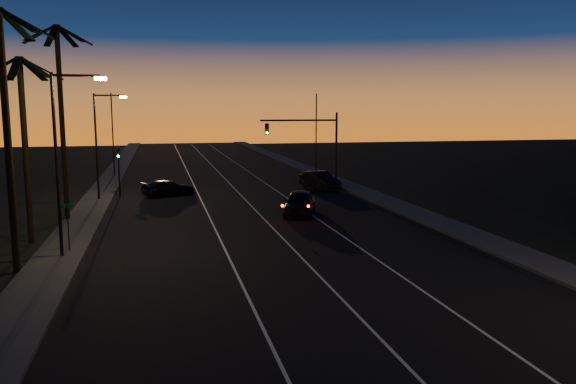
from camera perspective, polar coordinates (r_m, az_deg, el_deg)
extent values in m
cube|color=black|center=(39.74, -3.80, -2.15)|extent=(20.00, 170.00, 0.01)
cube|color=#333331|center=(39.56, -20.04, -2.58)|extent=(2.40, 170.00, 0.16)
cube|color=#333331|center=(42.92, 11.13, -1.40)|extent=(2.40, 170.00, 0.16)
cube|color=silver|center=(39.38, -8.11, -2.29)|extent=(0.12, 160.00, 0.01)
cube|color=silver|center=(39.82, -3.08, -2.10)|extent=(0.12, 160.00, 0.01)
cube|color=silver|center=(40.55, 1.79, -1.90)|extent=(0.12, 160.00, 0.01)
cylinder|color=black|center=(27.38, -26.57, 4.34)|extent=(0.32, 0.32, 11.50)
cube|color=black|center=(27.61, -25.02, 15.27)|extent=(2.18, 0.92, 1.18)
cube|color=black|center=(28.42, -25.93, 15.00)|extent=(1.25, 2.12, 1.18)
cube|color=black|center=(26.77, -25.82, 15.46)|extent=(1.95, 1.61, 1.18)
cylinder|color=black|center=(33.39, -25.11, 3.71)|extent=(0.32, 0.32, 10.00)
cube|color=black|center=(33.44, -23.74, 11.42)|extent=(2.18, 0.92, 1.18)
cube|color=black|center=(34.24, -24.52, 11.29)|extent=(1.25, 2.12, 1.18)
cube|color=black|center=(34.41, -26.05, 11.18)|extent=(1.34, 2.09, 1.18)
cube|color=black|center=(32.91, -27.26, 11.27)|extent=(1.90, 1.69, 1.18)
cube|color=black|center=(32.35, -25.95, 11.42)|extent=(0.45, 2.16, 1.18)
cube|color=black|center=(32.59, -24.36, 11.48)|extent=(1.95, 1.61, 1.18)
cylinder|color=black|center=(39.05, -21.96, 6.30)|extent=(0.32, 0.32, 12.50)
cube|color=black|center=(39.43, -20.85, 14.67)|extent=(2.18, 0.92, 1.18)
cube|color=black|center=(40.20, -21.57, 14.50)|extent=(1.25, 2.12, 1.18)
cube|color=black|center=(40.32, -22.91, 14.41)|extent=(1.34, 2.09, 1.18)
cube|color=black|center=(39.69, -23.91, 14.46)|extent=(2.18, 0.82, 1.18)
cube|color=black|center=(38.78, -23.82, 14.62)|extent=(1.90, 1.69, 1.18)
cube|color=black|center=(38.27, -22.65, 14.78)|extent=(0.45, 2.16, 1.18)
cube|color=black|center=(38.57, -21.31, 14.80)|extent=(1.95, 1.61, 1.18)
cylinder|color=black|center=(29.11, -22.43, 2.31)|extent=(0.16, 0.16, 9.00)
cylinder|color=black|center=(28.86, -20.73, 11.01)|extent=(2.20, 0.12, 0.12)
cube|color=#FFD966|center=(28.73, -18.51, 10.87)|extent=(0.55, 0.26, 0.16)
cylinder|color=black|center=(46.92, -18.89, 4.26)|extent=(0.16, 0.16, 8.50)
cylinder|color=black|center=(46.73, -17.77, 9.34)|extent=(2.20, 0.12, 0.12)
cube|color=#FFD966|center=(46.66, -16.40, 9.24)|extent=(0.55, 0.26, 0.16)
cylinder|color=black|center=(30.52, -21.43, -3.47)|extent=(0.06, 0.06, 2.60)
cube|color=#0D4E16|center=(30.32, -21.54, -1.34)|extent=(0.70, 0.03, 0.20)
cylinder|color=black|center=(51.19, 4.92, 4.15)|extent=(0.20, 0.20, 7.00)
cylinder|color=black|center=(50.09, 1.12, 7.29)|extent=(7.00, 0.16, 0.16)
cube|color=black|center=(49.49, -2.16, 6.41)|extent=(0.32, 0.28, 1.00)
sphere|color=black|center=(49.31, -2.13, 6.77)|extent=(0.20, 0.20, 0.20)
sphere|color=black|center=(49.32, -2.13, 6.40)|extent=(0.20, 0.20, 0.20)
sphere|color=#14FF59|center=(49.33, -2.12, 6.03)|extent=(0.20, 0.20, 0.20)
cylinder|color=black|center=(48.96, -16.79, 1.98)|extent=(0.14, 0.14, 4.20)
cube|color=black|center=(48.82, -16.87, 3.85)|extent=(0.28, 0.25, 0.90)
sphere|color=black|center=(48.65, -16.89, 4.17)|extent=(0.18, 0.18, 0.18)
sphere|color=black|center=(48.67, -16.88, 3.84)|extent=(0.18, 0.18, 0.18)
sphere|color=#14FF59|center=(48.69, -16.87, 3.51)|extent=(0.18, 0.18, 0.18)
cylinder|color=black|center=(63.81, -17.37, 5.54)|extent=(0.14, 0.14, 9.00)
cylinder|color=black|center=(63.03, 2.87, 5.88)|extent=(0.14, 0.14, 9.00)
imported|color=black|center=(38.94, 1.20, -1.09)|extent=(3.52, 5.29, 1.67)
sphere|color=#FF0F05|center=(36.12, -0.57, -1.41)|extent=(0.18, 0.18, 0.18)
sphere|color=#FF0F05|center=(35.95, 2.08, -1.46)|extent=(0.18, 0.18, 0.18)
imported|color=black|center=(51.38, 3.24, 1.19)|extent=(2.89, 5.22, 1.63)
imported|color=black|center=(48.40, -12.04, 0.39)|extent=(4.95, 3.42, 1.33)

